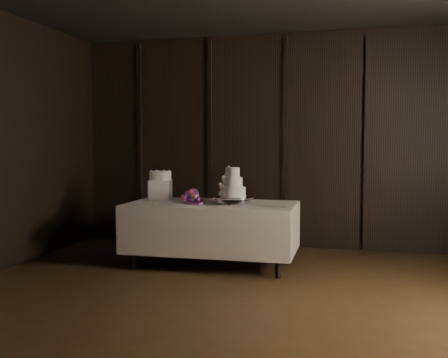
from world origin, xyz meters
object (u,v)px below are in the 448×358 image
Objects in this scene: display_table at (212,232)px; wedding_cake at (231,185)px; cake_stand at (233,200)px; small_cake at (160,176)px; box_pedestal at (160,190)px; bouquet at (192,197)px.

wedding_cake is (0.25, -0.06, 0.57)m from display_table.
small_cake is at bearing 166.26° from cake_stand.
box_pedestal is at bearing 166.26° from cake_stand.
small_cake reaches higher than box_pedestal.
small_cake is (-0.73, 0.20, 0.65)m from display_table.
wedding_cake is at bearing -14.85° from small_cake.
bouquet is at bearing -27.11° from small_cake.
cake_stand is 1.18× the size of bouquet.
small_cake is at bearing 0.00° from box_pedestal.
box_pedestal is at bearing 152.89° from bouquet.
cake_stand is 1.86× the size of box_pedestal.
cake_stand is (0.28, -0.05, 0.39)m from display_table.
small_cake is (-1.01, 0.25, 0.26)m from cake_stand.
wedding_cake is 0.83× the size of bouquet.
cake_stand is 0.18m from wedding_cake.
wedding_cake reaches higher than cake_stand.
box_pedestal reaches higher than display_table.
bouquet reaches higher than display_table.
box_pedestal is at bearing 0.00° from small_cake.
bouquet reaches higher than cake_stand.
box_pedestal is at bearing 163.96° from display_table.
display_table is 4.15× the size of cake_stand.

